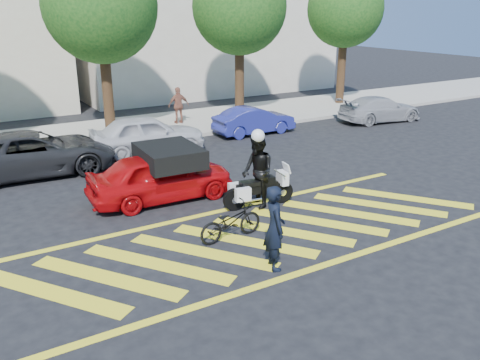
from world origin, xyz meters
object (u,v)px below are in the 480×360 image
bicycle (231,222)px  officer_moto (258,172)px  parked_mid_left (34,153)px  parked_right (254,120)px  officer_bike (275,228)px  parked_mid_right (147,134)px  red_convertible (161,176)px  police_motorcycle (258,189)px  parked_far_right (380,109)px

bicycle → officer_moto: bearing=-53.3°
parked_mid_left → parked_right: (9.14, 0.99, -0.13)m
officer_bike → bicycle: (-0.09, 1.67, -0.48)m
parked_mid_right → officer_moto: bearing=-168.2°
red_convertible → parked_mid_right: size_ratio=0.96×
officer_moto → parked_mid_right: (-0.58, 6.65, -0.29)m
parked_mid_left → bicycle: bearing=-155.0°
officer_moto → parked_mid_left: (-4.68, 6.14, -0.29)m
police_motorcycle → red_convertible: (-2.06, 1.86, 0.20)m
parked_mid_left → parked_mid_right: 4.13m
officer_bike → parked_mid_right: size_ratio=0.43×
parked_mid_left → parked_mid_right: parked_mid_right is taller
officer_bike → parked_mid_left: (-3.11, 9.21, -0.20)m
police_motorcycle → parked_right: parked_right is taller
officer_moto → bicycle: bearing=-42.3°
parked_far_right → red_convertible: bearing=115.2°
officer_bike → parked_right: size_ratio=0.51×
parked_far_right → parked_right: bearing=88.3°
officer_bike → bicycle: bearing=20.7°
red_convertible → officer_bike: bearing=-172.1°
red_convertible → parked_far_right: bearing=-69.4°
bicycle → parked_far_right: parked_far_right is taller
officer_bike → officer_moto: size_ratio=0.91×
parked_right → parked_far_right: parked_far_right is taller
bicycle → parked_right: parked_right is taller
parked_mid_left → parked_far_right: parked_mid_left is taller
police_motorcycle → red_convertible: red_convertible is taller
parked_mid_left → parked_far_right: size_ratio=1.25×
officer_moto → parked_mid_left: 7.73m
parked_mid_right → parked_far_right: 11.54m
parked_far_right → parked_mid_right: bearing=94.4°
red_convertible → parked_right: 8.37m
police_motorcycle → officer_moto: officer_moto is taller
police_motorcycle → parked_right: size_ratio=0.58×
red_convertible → parked_far_right: 13.68m
officer_moto → parked_far_right: bearing=126.8°
officer_moto → parked_mid_right: 6.68m
officer_bike → parked_right: (6.02, 10.19, -0.33)m
bicycle → parked_mid_left: 8.13m
bicycle → red_convertible: size_ratio=0.41×
bicycle → parked_mid_right: (1.07, 8.04, 0.28)m
parked_far_right → bicycle: bearing=127.8°
officer_bike → police_motorcycle: (1.58, 3.07, -0.42)m
red_convertible → parked_far_right: red_convertible is taller
red_convertible → police_motorcycle: bearing=-129.7°
parked_mid_left → officer_bike: bearing=-158.2°
officer_bike → officer_moto: (1.57, 3.07, 0.09)m
officer_moto → parked_far_right: 12.56m
officer_moto → red_convertible: 2.78m
parked_mid_right → parked_right: (5.04, 0.48, -0.13)m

